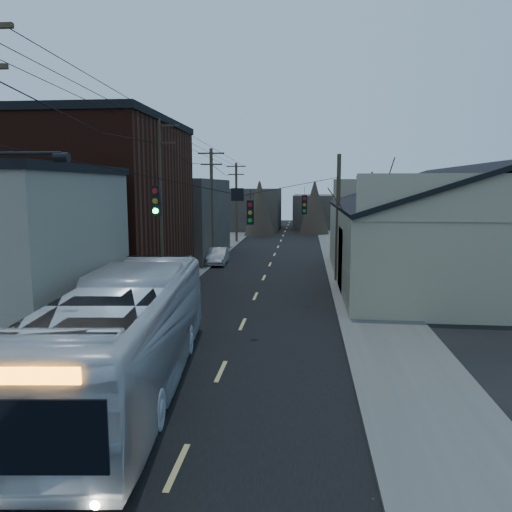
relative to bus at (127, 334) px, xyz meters
The scene contains 12 objects.
road_surface 24.11m from the bus, 83.75° to the left, with size 9.00×110.00×0.02m, color black.
sidewalk_left 24.27m from the bus, 99.23° to the left, with size 4.00×110.00×0.12m, color #474744.
sidewalk_right 25.64m from the bus, 69.11° to the left, with size 4.00×110.00×0.12m, color #474744.
building_brick 16.05m from the bus, 117.98° to the left, with size 10.00×12.00×10.00m, color black.
building_left_far 30.72m from the bus, 102.96° to the left, with size 9.00×14.00×7.00m, color #362F2B.
warehouse 24.53m from the bus, 50.42° to the left, with size 16.16×20.60×7.73m.
building_far_left 59.00m from the bus, 93.29° to the left, with size 10.00×12.00×6.00m, color #362F2B.
building_far_right 64.62m from the bus, 81.44° to the left, with size 12.00×14.00×5.00m, color #362F2B.
bare_tree 16.71m from the bus, 56.72° to the left, with size 0.40×0.40×7.20m, color black.
utility_lines 18.31m from the bus, 91.57° to the left, with size 11.24×45.28×10.50m.
bus is the anchor object (origin of this frame).
parked_car 25.66m from the bus, 93.76° to the left, with size 1.44×4.14×1.36m, color #96989D.
Camera 1 is at (2.87, -8.48, 6.44)m, focal length 35.00 mm.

